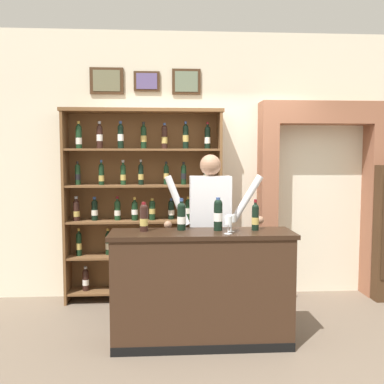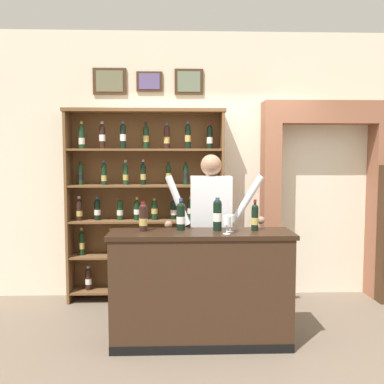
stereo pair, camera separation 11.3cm
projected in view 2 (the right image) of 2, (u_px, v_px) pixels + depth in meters
The scene contains 12 objects.
ground_plane at pixel (217, 344), 3.92m from camera, with size 14.00×14.00×0.02m, color #6B5B4C.
back_wall at pixel (207, 165), 5.29m from camera, with size 12.00×0.19×3.21m.
wine_shelf at pixel (146, 200), 5.07m from camera, with size 1.87×0.34×2.26m.
archway_doorway at pixel (322, 189), 5.23m from camera, with size 1.53×0.45×2.37m.
tasting_counter at pixel (201, 288), 3.87m from camera, with size 1.66×0.48×1.04m.
shopkeeper at pixel (211, 219), 4.35m from camera, with size 1.03×0.22×1.73m.
tasting_bottle_chianti at pixel (143, 217), 3.87m from camera, with size 0.08×0.08×0.27m.
tasting_bottle_grappa at pixel (181, 216), 3.91m from camera, with size 0.08×0.08×0.29m.
tasting_bottle_rosso at pixel (217, 214), 3.88m from camera, with size 0.08×0.08×0.30m.
tasting_bottle_bianco at pixel (255, 217), 3.89m from camera, with size 0.07×0.07×0.29m.
wine_glass_center at pixel (227, 222), 3.71m from camera, with size 0.07×0.07×0.16m.
wine_glass_spare at pixel (230, 219), 3.81m from camera, with size 0.08×0.08×0.16m.
Camera 2 is at (-0.36, -3.79, 1.70)m, focal length 39.85 mm.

